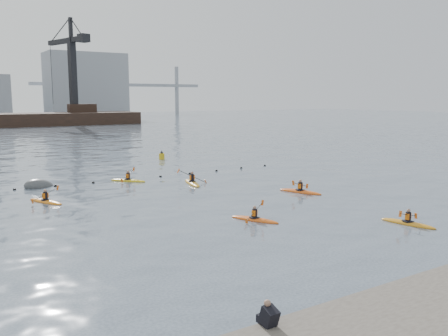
# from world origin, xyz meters

# --- Properties ---
(ground) EXTENTS (400.00, 400.00, 0.00)m
(ground) POSITION_xyz_m (0.00, 0.00, 0.00)
(ground) COLOR #3B4757
(ground) RESTS_ON ground
(float_line) EXTENTS (33.24, 0.73, 0.24)m
(float_line) POSITION_xyz_m (-0.50, 22.53, 0.03)
(float_line) COLOR black
(float_line) RESTS_ON ground
(kayaker_0) EXTENTS (1.96, 3.03, 1.14)m
(kayaker_0) POSITION_xyz_m (2.23, 5.56, 0.09)
(kayaker_0) COLOR #D75414
(kayaker_0) RESTS_ON ground
(kayaker_1) EXTENTS (2.12, 3.23, 1.07)m
(kayaker_1) POSITION_xyz_m (8.97, 0.28, 0.10)
(kayaker_1) COLOR orange
(kayaker_1) RESTS_ON ground
(kayaker_2) EXTENTS (2.05, 3.19, 1.13)m
(kayaker_2) POSITION_xyz_m (-6.92, 16.98, 0.10)
(kayaker_2) COLOR orange
(kayaker_2) RESTS_ON ground
(kayaker_3) EXTENTS (2.49, 3.67, 1.45)m
(kayaker_3) POSITION_xyz_m (4.80, 17.81, 0.11)
(kayaker_3) COLOR orange
(kayaker_3) RESTS_ON ground
(kayaker_4) EXTENTS (2.26, 3.50, 1.20)m
(kayaker_4) POSITION_xyz_m (9.88, 10.31, 0.11)
(kayaker_4) COLOR #D65214
(kayaker_4) RESTS_ON ground
(kayaker_5) EXTENTS (2.59, 2.90, 1.16)m
(kayaker_5) POSITION_xyz_m (0.76, 21.72, 0.10)
(kayaker_5) COLOR gold
(kayaker_5) RESTS_ON ground
(mooring_buoy) EXTENTS (3.04, 2.29, 1.74)m
(mooring_buoy) POSITION_xyz_m (-6.12, 23.10, 0.00)
(mooring_buoy) COLOR #404345
(mooring_buoy) RESTS_ON ground
(nav_buoy) EXTENTS (0.63, 0.63, 1.15)m
(nav_buoy) POSITION_xyz_m (9.30, 33.39, 0.35)
(nav_buoy) COLOR #C49313
(nav_buoy) RESTS_ON ground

